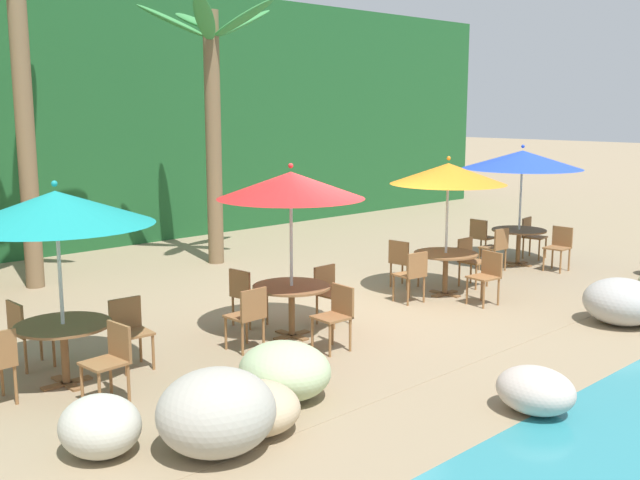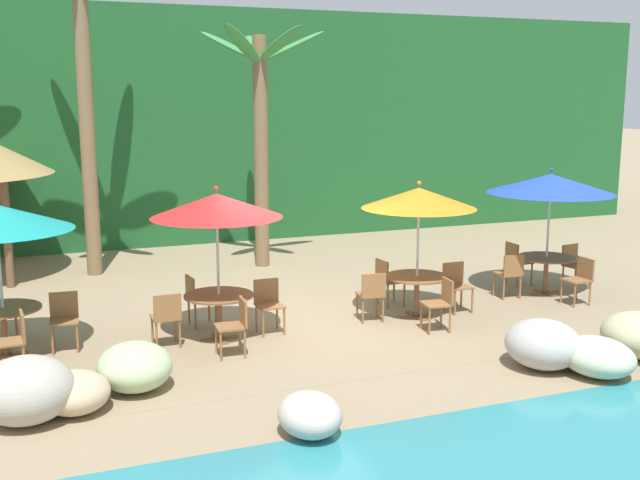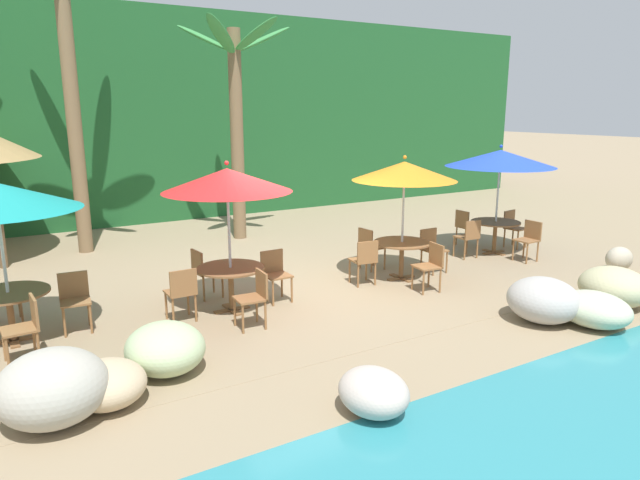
# 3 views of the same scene
# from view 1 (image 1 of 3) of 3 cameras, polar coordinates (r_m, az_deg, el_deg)

# --- Properties ---
(ground_plane) EXTENTS (120.00, 120.00, 0.00)m
(ground_plane) POSITION_cam_1_polar(r_m,az_deg,el_deg) (11.67, 1.81, -5.92)
(ground_plane) COLOR #937F60
(terrace_deck) EXTENTS (18.00, 5.20, 0.01)m
(terrace_deck) POSITION_cam_1_polar(r_m,az_deg,el_deg) (11.67, 1.81, -5.90)
(terrace_deck) COLOR #937F60
(terrace_deck) RESTS_ON ground
(foliage_backdrop) EXTENTS (28.00, 2.40, 6.00)m
(foliage_backdrop) POSITION_cam_1_polar(r_m,az_deg,el_deg) (18.67, -18.48, 8.90)
(foliage_backdrop) COLOR #1E5628
(foliage_backdrop) RESTS_ON ground
(rock_seawall) EXTENTS (15.06, 3.20, 0.80)m
(rock_seawall) POSITION_cam_1_polar(r_m,az_deg,el_deg) (9.06, 11.28, -8.70)
(rock_seawall) COLOR #AEAAA5
(rock_seawall) RESTS_ON ground
(umbrella_teal) EXTENTS (2.20, 2.20, 2.40)m
(umbrella_teal) POSITION_cam_1_polar(r_m,az_deg,el_deg) (8.97, -19.39, 2.31)
(umbrella_teal) COLOR silver
(umbrella_teal) RESTS_ON ground
(dining_table_teal) EXTENTS (1.10, 1.10, 0.74)m
(dining_table_teal) POSITION_cam_1_polar(r_m,az_deg,el_deg) (9.27, -18.86, -6.77)
(dining_table_teal) COLOR brown
(dining_table_teal) RESTS_ON ground
(chair_teal_seaward) EXTENTS (0.46, 0.46, 0.87)m
(chair_teal_seaward) POSITION_cam_1_polar(r_m,az_deg,el_deg) (9.68, -14.26, -6.45)
(chair_teal_seaward) COLOR olive
(chair_teal_seaward) RESTS_ON ground
(chair_teal_inland) EXTENTS (0.44, 0.43, 0.87)m
(chair_teal_inland) POSITION_cam_1_polar(r_m,az_deg,el_deg) (10.01, -21.47, -6.30)
(chair_teal_inland) COLOR olive
(chair_teal_inland) RESTS_ON ground
(chair_teal_right) EXTENTS (0.45, 0.45, 0.87)m
(chair_teal_right) POSITION_cam_1_polar(r_m,az_deg,el_deg) (8.64, -15.54, -8.53)
(chair_teal_right) COLOR olive
(chair_teal_right) RESTS_ON ground
(umbrella_red) EXTENTS (2.05, 2.05, 2.46)m
(umbrella_red) POSITION_cam_1_polar(r_m,az_deg,el_deg) (10.33, -2.23, 4.17)
(umbrella_red) COLOR silver
(umbrella_red) RESTS_ON ground
(dining_table_red) EXTENTS (1.10, 1.10, 0.74)m
(dining_table_red) POSITION_cam_1_polar(r_m,az_deg,el_deg) (10.60, -2.17, -4.14)
(dining_table_red) COLOR brown
(dining_table_red) RESTS_ON ground
(chair_red_seaward) EXTENTS (0.43, 0.43, 0.87)m
(chair_red_seaward) POSITION_cam_1_polar(r_m,az_deg,el_deg) (11.25, 0.73, -3.82)
(chair_red_seaward) COLOR olive
(chair_red_seaward) RESTS_ON ground
(chair_red_inland) EXTENTS (0.46, 0.46, 0.87)m
(chair_red_inland) POSITION_cam_1_polar(r_m,az_deg,el_deg) (11.14, -5.68, -4.01)
(chair_red_inland) COLOR olive
(chair_red_inland) RESTS_ON ground
(chair_red_left) EXTENTS (0.42, 0.43, 0.87)m
(chair_red_left) POSITION_cam_1_polar(r_m,az_deg,el_deg) (10.02, -5.44, -5.61)
(chair_red_left) COLOR olive
(chair_red_left) RESTS_ON ground
(chair_red_right) EXTENTS (0.45, 0.44, 0.87)m
(chair_red_right) POSITION_cam_1_polar(r_m,az_deg,el_deg) (10.05, 1.25, -5.52)
(chair_red_right) COLOR olive
(chair_red_right) RESTS_ON ground
(umbrella_orange) EXTENTS (1.97, 1.97, 2.40)m
(umbrella_orange) POSITION_cam_1_polar(r_m,az_deg,el_deg) (12.90, 9.70, 4.97)
(umbrella_orange) COLOR silver
(umbrella_orange) RESTS_ON ground
(dining_table_orange) EXTENTS (1.10, 1.10, 0.74)m
(dining_table_orange) POSITION_cam_1_polar(r_m,az_deg,el_deg) (13.11, 9.51, -1.50)
(dining_table_orange) COLOR brown
(dining_table_orange) RESTS_ON ground
(chair_orange_seaward) EXTENTS (0.42, 0.43, 0.87)m
(chair_orange_seaward) POSITION_cam_1_polar(r_m,az_deg,el_deg) (13.87, 11.28, -1.36)
(chair_orange_seaward) COLOR olive
(chair_orange_seaward) RESTS_ON ground
(chair_orange_inland) EXTENTS (0.46, 0.45, 0.87)m
(chair_orange_inland) POSITION_cam_1_polar(r_m,az_deg,el_deg) (13.52, 6.24, -1.51)
(chair_orange_inland) COLOR olive
(chair_orange_inland) RESTS_ON ground
(chair_orange_left) EXTENTS (0.47, 0.48, 0.87)m
(chair_orange_left) POSITION_cam_1_polar(r_m,az_deg,el_deg) (12.49, 7.04, -2.49)
(chair_orange_left) COLOR olive
(chair_orange_left) RESTS_ON ground
(chair_orange_right) EXTENTS (0.48, 0.47, 0.87)m
(chair_orange_right) POSITION_cam_1_polar(r_m,az_deg,el_deg) (12.64, 12.55, -2.51)
(chair_orange_right) COLOR olive
(chair_orange_right) RESTS_ON ground
(umbrella_blue) EXTENTS (2.40, 2.40, 2.47)m
(umbrella_blue) POSITION_cam_1_polar(r_m,az_deg,el_deg) (15.75, 15.09, 5.90)
(umbrella_blue) COLOR silver
(umbrella_blue) RESTS_ON ground
(dining_table_blue) EXTENTS (1.10, 1.10, 0.74)m
(dining_table_blue) POSITION_cam_1_polar(r_m,az_deg,el_deg) (15.92, 14.84, 0.33)
(dining_table_blue) COLOR brown
(dining_table_blue) RESTS_ON ground
(chair_blue_seaward) EXTENTS (0.48, 0.48, 0.87)m
(chair_blue_seaward) POSITION_cam_1_polar(r_m,az_deg,el_deg) (16.75, 15.70, 0.41)
(chair_blue_seaward) COLOR olive
(chair_blue_seaward) RESTS_ON ground
(chair_blue_inland) EXTENTS (0.43, 0.42, 0.87)m
(chair_blue_inland) POSITION_cam_1_polar(r_m,az_deg,el_deg) (16.32, 12.12, 0.31)
(chair_blue_inland) COLOR olive
(chair_blue_inland) RESTS_ON ground
(chair_blue_left) EXTENTS (0.45, 0.45, 0.87)m
(chair_blue_left) POSITION_cam_1_polar(r_m,az_deg,el_deg) (15.21, 13.25, -0.43)
(chair_blue_left) COLOR olive
(chair_blue_left) RESTS_ON ground
(chair_blue_right) EXTENTS (0.44, 0.43, 0.87)m
(chair_blue_right) POSITION_cam_1_polar(r_m,az_deg,el_deg) (15.63, 17.69, -0.37)
(chair_blue_right) COLOR olive
(chair_blue_right) RESTS_ON ground
(palm_tree_second) EXTENTS (3.33, 3.06, 6.72)m
(palm_tree_second) POSITION_cam_1_polar(r_m,az_deg,el_deg) (14.26, -21.92, 14.41)
(palm_tree_second) COLOR brown
(palm_tree_second) RESTS_ON ground
(palm_tree_third) EXTENTS (2.67, 3.03, 5.27)m
(palm_tree_third) POSITION_cam_1_polar(r_m,az_deg,el_deg) (15.55, -8.16, 10.89)
(palm_tree_third) COLOR brown
(palm_tree_third) RESTS_ON ground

